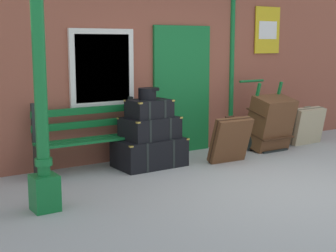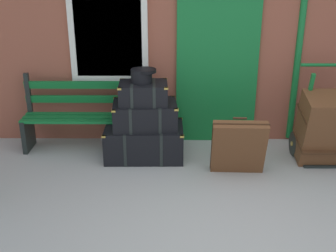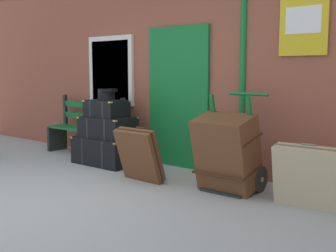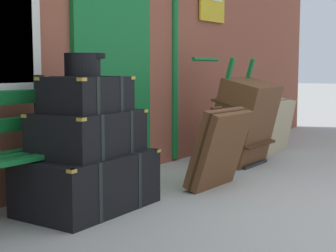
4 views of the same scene
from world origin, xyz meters
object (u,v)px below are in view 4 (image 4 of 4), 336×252
object	(u,v)px
steamer_trunk_base	(88,182)
round_hatbox	(83,63)
large_brown_trunk	(244,121)
suitcase_olive	(219,148)
porters_trolley	(229,139)
steamer_trunk_top	(87,94)
suitcase_tan	(275,126)
steamer_trunk_middle	(88,133)

from	to	relation	value
steamer_trunk_base	round_hatbox	distance (m)	0.89
round_hatbox	steamer_trunk_base	bearing A→B (deg)	-58.21
large_brown_trunk	round_hatbox	bearing A→B (deg)	174.87
round_hatbox	suitcase_olive	world-z (taller)	round_hatbox
steamer_trunk_base	porters_trolley	distance (m)	2.29
steamer_trunk_top	porters_trolley	bearing A→B (deg)	-0.23
suitcase_olive	steamer_trunk_base	bearing A→B (deg)	156.61
steamer_trunk_base	large_brown_trunk	distance (m)	2.31
steamer_trunk_top	porters_trolley	world-z (taller)	porters_trolley
suitcase_tan	suitcase_olive	bearing A→B (deg)	-170.73
porters_trolley	large_brown_trunk	size ratio (longest dim) A/B	1.23
round_hatbox	large_brown_trunk	world-z (taller)	round_hatbox
steamer_trunk_top	suitcase_olive	world-z (taller)	steamer_trunk_top
porters_trolley	large_brown_trunk	bearing A→B (deg)	-90.00
suitcase_tan	steamer_trunk_middle	bearing A→B (deg)	177.24
steamer_trunk_middle	round_hatbox	distance (m)	0.52
steamer_trunk_base	steamer_trunk_top	distance (m)	0.66
round_hatbox	porters_trolley	world-z (taller)	porters_trolley
steamer_trunk_base	steamer_trunk_top	xyz separation A→B (m)	(0.00, -0.00, 0.66)
steamer_trunk_top	suitcase_tan	xyz separation A→B (m)	(3.25, -0.15, -0.53)
steamer_trunk_base	porters_trolley	size ratio (longest dim) A/B	0.86
steamer_trunk_base	round_hatbox	xyz separation A→B (m)	(-0.01, 0.02, 0.89)
steamer_trunk_top	suitcase_olive	distance (m)	1.35
steamer_trunk_base	porters_trolley	world-z (taller)	porters_trolley
steamer_trunk_top	suitcase_tan	world-z (taller)	steamer_trunk_top
steamer_trunk_top	round_hatbox	bearing A→B (deg)	120.16
steamer_trunk_base	steamer_trunk_middle	size ratio (longest dim) A/B	1.20
steamer_trunk_top	suitcase_olive	size ratio (longest dim) A/B	0.87
round_hatbox	porters_trolley	xyz separation A→B (m)	(2.30, -0.03, -0.83)
steamer_trunk_base	round_hatbox	bearing A→B (deg)	121.79
steamer_trunk_base	steamer_trunk_middle	world-z (taller)	steamer_trunk_middle
porters_trolley	steamer_trunk_base	bearing A→B (deg)	179.70
round_hatbox	suitcase_tan	xyz separation A→B (m)	(3.26, -0.17, -0.76)
steamer_trunk_top	round_hatbox	distance (m)	0.23
round_hatbox	large_brown_trunk	distance (m)	2.39
steamer_trunk_base	large_brown_trunk	xyz separation A→B (m)	(2.29, -0.19, 0.27)
round_hatbox	suitcase_tan	distance (m)	3.36
steamer_trunk_middle	large_brown_trunk	xyz separation A→B (m)	(2.28, -0.19, -0.10)
round_hatbox	large_brown_trunk	bearing A→B (deg)	-5.13
steamer_trunk_middle	porters_trolley	distance (m)	2.30
steamer_trunk_middle	round_hatbox	size ratio (longest dim) A/B	2.68
suitcase_tan	suitcase_olive	xyz separation A→B (m)	(-2.10, -0.34, 0.02)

